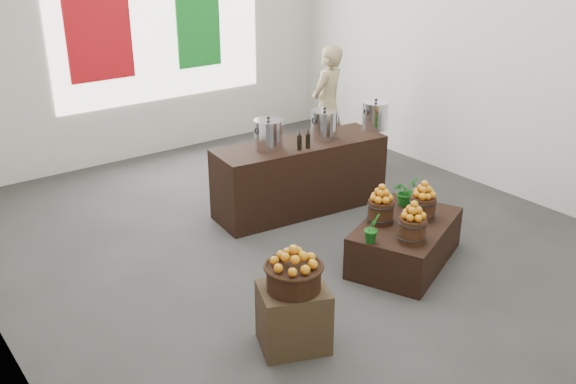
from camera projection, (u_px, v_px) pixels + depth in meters
ground at (292, 240)px, 6.97m from camera, size 7.00×7.00×0.00m
back_wall at (139, 16)px, 8.77m from camera, size 6.00×0.04×4.00m
back_opening at (159, 14)px, 8.92m from camera, size 3.20×0.02×2.40m
deco_red_left at (98, 28)px, 8.46m from camera, size 0.90×0.04×1.40m
deco_green_right at (199, 32)px, 9.36m from camera, size 0.70×0.04×1.00m
crate at (293, 317)px, 5.15m from camera, size 0.66×0.61×0.54m
wicker_basket at (294, 277)px, 5.01m from camera, size 0.43×0.43×0.20m
apples_in_basket at (294, 256)px, 4.93m from camera, size 0.34×0.34×0.18m
display_table at (405, 242)px, 6.46m from camera, size 1.48×1.22×0.44m
apple_bucket_front_left at (412, 230)px, 5.96m from camera, size 0.25×0.25×0.23m
apples_in_bucket_front_left at (414, 210)px, 5.88m from camera, size 0.19×0.19×0.17m
apple_bucket_front_right at (423, 208)px, 6.41m from camera, size 0.25×0.25×0.23m
apples_in_bucket_front_right at (424, 189)px, 6.33m from camera, size 0.19×0.19×0.17m
apple_bucket_rear at (381, 211)px, 6.33m from camera, size 0.25×0.25×0.23m
apples_in_bucket_rear at (382, 193)px, 6.25m from camera, size 0.19×0.19×0.17m
herb_garnish_right at (405, 191)px, 6.71m from camera, size 0.33×0.31×0.30m
herb_garnish_left at (372, 228)px, 5.93m from camera, size 0.16×0.14×0.29m
counter at (300, 176)px, 7.57m from camera, size 2.11×0.87×0.84m
stock_pot_left at (268, 135)px, 7.14m from camera, size 0.32×0.32×0.32m
stock_pot_center at (324, 125)px, 7.49m from camera, size 0.32×0.32×0.32m
stock_pot_right at (375, 116)px, 7.84m from camera, size 0.32×0.32×0.32m
oil_cruets at (310, 138)px, 7.19m from camera, size 0.15×0.07×0.23m
shopper at (327, 105)px, 8.94m from camera, size 0.70×0.58×1.66m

